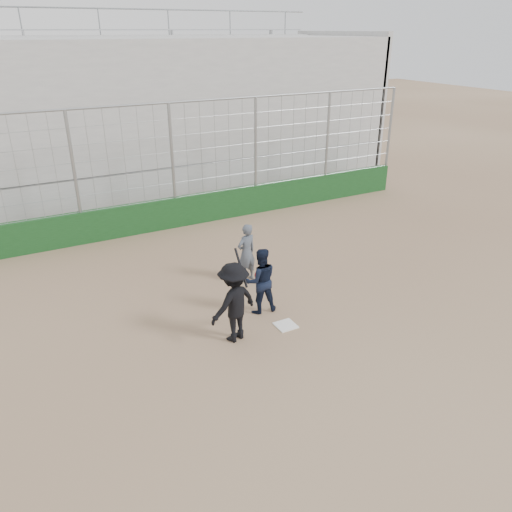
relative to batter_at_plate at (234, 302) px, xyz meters
name	(u,v)px	position (x,y,z in m)	size (l,w,h in m)	color
ground	(286,326)	(1.22, -0.10, -0.88)	(90.00, 90.00, 0.00)	brown
home_plate	(286,325)	(1.22, -0.10, -0.87)	(0.44, 0.44, 0.02)	white
backstop	(175,199)	(1.22, 6.90, 0.08)	(18.10, 0.25, 4.04)	#123B17
bleachers	(128,116)	(1.22, 11.85, 2.04)	(20.25, 6.70, 6.98)	#A1A1A1
batter_at_plate	(234,302)	(0.00, 0.00, 0.00)	(1.28, 0.95, 1.91)	black
catcher_crouched	(261,291)	(1.02, 0.71, -0.34)	(0.85, 0.71, 1.09)	black
umpire	(246,256)	(1.47, 2.29, -0.17)	(0.57, 0.38, 1.41)	#454D58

